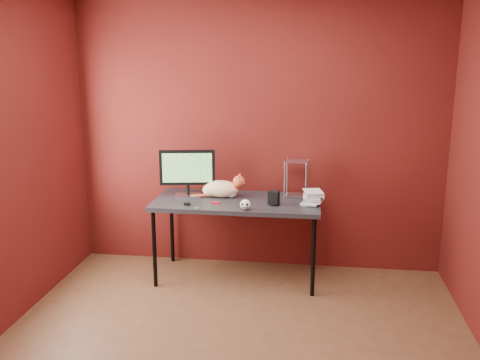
# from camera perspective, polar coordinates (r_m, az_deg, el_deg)

# --- Properties ---
(room) EXTENTS (3.52, 3.52, 2.61)m
(room) POSITION_cam_1_polar(r_m,az_deg,el_deg) (3.35, -1.10, 2.85)
(room) COLOR #51301B
(room) RESTS_ON ground
(desk) EXTENTS (1.50, 0.70, 0.75)m
(desk) POSITION_cam_1_polar(r_m,az_deg,el_deg) (4.86, -0.31, -2.73)
(desk) COLOR black
(desk) RESTS_ON ground
(monitor) EXTENTS (0.50, 0.20, 0.44)m
(monitor) POSITION_cam_1_polar(r_m,az_deg,el_deg) (4.93, -5.64, 0.99)
(monitor) COLOR #AAA9AE
(monitor) RESTS_ON desk
(cat) EXTENTS (0.50, 0.20, 0.23)m
(cat) POSITION_cam_1_polar(r_m,az_deg,el_deg) (4.93, -1.99, -0.92)
(cat) COLOR orange
(cat) RESTS_ON desk
(skull_mug) EXTENTS (0.09, 0.09, 0.09)m
(skull_mug) POSITION_cam_1_polar(r_m,az_deg,el_deg) (4.54, 0.58, -2.64)
(skull_mug) COLOR white
(skull_mug) RESTS_ON desk
(speaker) EXTENTS (0.11, 0.11, 0.12)m
(speaker) POSITION_cam_1_polar(r_m,az_deg,el_deg) (4.70, 3.62, -1.98)
(speaker) COLOR black
(speaker) RESTS_ON desk
(book_stack) EXTENTS (0.21, 0.24, 1.24)m
(book_stack) POSITION_cam_1_polar(r_m,az_deg,el_deg) (4.67, 7.10, 4.90)
(book_stack) COLOR beige
(book_stack) RESTS_ON desk
(wire_rack) EXTENTS (0.21, 0.18, 0.34)m
(wire_rack) POSITION_cam_1_polar(r_m,az_deg,el_deg) (4.97, 6.02, 0.20)
(wire_rack) COLOR #AAA9AE
(wire_rack) RESTS_ON desk
(pocket_knife) EXTENTS (0.08, 0.03, 0.02)m
(pocket_knife) POSITION_cam_1_polar(r_m,az_deg,el_deg) (4.74, -2.63, -2.43)
(pocket_knife) COLOR #AF0D21
(pocket_knife) RESTS_ON desk
(black_gadget) EXTENTS (0.05, 0.04, 0.02)m
(black_gadget) POSITION_cam_1_polar(r_m,az_deg,el_deg) (4.71, -5.67, -2.56)
(black_gadget) COLOR black
(black_gadget) RESTS_ON desk
(washer) EXTENTS (0.04, 0.04, 0.00)m
(washer) POSITION_cam_1_polar(r_m,az_deg,el_deg) (4.63, -4.57, -2.96)
(washer) COLOR #AAA9AE
(washer) RESTS_ON desk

